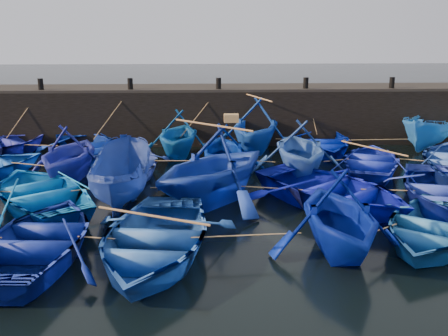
{
  "coord_description": "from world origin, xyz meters",
  "views": [
    {
      "loc": [
        -0.63,
        -13.24,
        5.44
      ],
      "look_at": [
        0.0,
        3.2,
        0.7
      ],
      "focal_mm": 40.0,
      "sensor_mm": 36.0,
      "label": 1
    }
  ],
  "objects": [
    {
      "name": "ground",
      "position": [
        0.0,
        0.0,
        0.0
      ],
      "size": [
        120.0,
        120.0,
        0.0
      ],
      "primitive_type": "plane",
      "color": "black",
      "rests_on": "ground"
    },
    {
      "name": "quay_wall",
      "position": [
        0.0,
        10.5,
        1.25
      ],
      "size": [
        26.0,
        2.5,
        2.5
      ],
      "primitive_type": "cube",
      "color": "black",
      "rests_on": "ground"
    },
    {
      "name": "quay_top",
      "position": [
        0.0,
        10.5,
        2.56
      ],
      "size": [
        26.0,
        2.5,
        0.12
      ],
      "primitive_type": "cube",
      "color": "black",
      "rests_on": "quay_wall"
    },
    {
      "name": "bollard_0",
      "position": [
        -8.0,
        9.6,
        2.87
      ],
      "size": [
        0.24,
        0.24,
        0.5
      ],
      "primitive_type": "cylinder",
      "color": "black",
      "rests_on": "quay_top"
    },
    {
      "name": "bollard_1",
      "position": [
        -4.0,
        9.6,
        2.87
      ],
      "size": [
        0.24,
        0.24,
        0.5
      ],
      "primitive_type": "cylinder",
      "color": "black",
      "rests_on": "quay_top"
    },
    {
      "name": "bollard_2",
      "position": [
        0.0,
        9.6,
        2.87
      ],
      "size": [
        0.24,
        0.24,
        0.5
      ],
      "primitive_type": "cylinder",
      "color": "black",
      "rests_on": "quay_top"
    },
    {
      "name": "bollard_3",
      "position": [
        4.0,
        9.6,
        2.87
      ],
      "size": [
        0.24,
        0.24,
        0.5
      ],
      "primitive_type": "cylinder",
      "color": "black",
      "rests_on": "quay_top"
    },
    {
      "name": "bollard_4",
      "position": [
        8.0,
        9.6,
        2.87
      ],
      "size": [
        0.24,
        0.24,
        0.5
      ],
      "primitive_type": "cylinder",
      "color": "black",
      "rests_on": "quay_top"
    },
    {
      "name": "boat_1",
      "position": [
        -5.59,
        7.3,
        0.52
      ],
      "size": [
        5.62,
        6.18,
        1.05
      ],
      "primitive_type": "imported",
      "rotation": [
        0.0,
        0.0,
        0.51
      ],
      "color": "#0C2DAB",
      "rests_on": "ground"
    },
    {
      "name": "boat_2",
      "position": [
        -1.77,
        7.44,
        1.0
      ],
      "size": [
        3.67,
        4.14,
        2.01
      ],
      "primitive_type": "imported",
      "rotation": [
        0.0,
        0.0,
        -0.1
      ],
      "color": "#0D54A6",
      "rests_on": "ground"
    },
    {
      "name": "boat_3",
      "position": [
        1.6,
        8.34,
        1.19
      ],
      "size": [
        5.07,
        5.48,
        2.38
      ],
      "primitive_type": "imported",
      "rotation": [
        0.0,
        0.0,
        -0.3
      ],
      "color": "blue",
      "rests_on": "ground"
    },
    {
      "name": "boat_4",
      "position": [
        4.54,
        7.94,
        0.48
      ],
      "size": [
        3.57,
        4.81,
        0.96
      ],
      "primitive_type": "imported",
      "rotation": [
        0.0,
        0.0,
        -0.06
      ],
      "color": "#001599",
      "rests_on": "ground"
    },
    {
      "name": "boat_5",
      "position": [
        9.29,
        8.04,
        0.89
      ],
      "size": [
        4.23,
        4.64,
        1.77
      ],
      "primitive_type": "imported",
      "rotation": [
        0.0,
        0.0,
        -0.68
      ],
      "color": "blue",
      "rests_on": "ground"
    },
    {
      "name": "boat_7",
      "position": [
        -5.51,
        4.24,
        1.04
      ],
      "size": [
        3.83,
        4.32,
        2.09
      ],
      "primitive_type": "imported",
      "rotation": [
        0.0,
        0.0,
        3.03
      ],
      "color": "#202A99",
      "rests_on": "ground"
    },
    {
      "name": "boat_8",
      "position": [
        -3.43,
        4.78,
        0.45
      ],
      "size": [
        3.45,
        4.56,
        0.89
      ],
      "primitive_type": "imported",
      "rotation": [
        0.0,
        0.0,
        0.09
      ],
      "color": "blue",
      "rests_on": "ground"
    },
    {
      "name": "boat_9",
      "position": [
        0.02,
        4.73,
        1.01
      ],
      "size": [
        3.36,
        3.88,
        2.01
      ],
      "primitive_type": "imported",
      "rotation": [
        0.0,
        0.0,
        3.16
      ],
      "color": "#00238D",
      "rests_on": "ground"
    },
    {
      "name": "boat_10",
      "position": [
        2.85,
        4.45,
        1.09
      ],
      "size": [
        3.65,
        4.21,
        2.19
      ],
      "primitive_type": "imported",
      "rotation": [
        0.0,
        0.0,
        3.13
      ],
      "color": "blue",
      "rests_on": "ground"
    },
    {
      "name": "boat_11",
      "position": [
        5.69,
        4.79,
        0.46
      ],
      "size": [
        4.53,
        5.29,
        0.93
      ],
      "primitive_type": "imported",
      "rotation": [
        0.0,
        0.0,
        2.79
      ],
      "color": "#101FA4",
      "rests_on": "ground"
    },
    {
      "name": "boat_14",
      "position": [
        -5.65,
        1.35,
        0.53
      ],
      "size": [
        5.95,
        6.33,
        1.07
      ],
      "primitive_type": "imported",
      "rotation": [
        0.0,
        0.0,
        3.74
      ],
      "color": "blue",
      "rests_on": "ground"
    },
    {
      "name": "boat_15",
      "position": [
        -3.26,
        1.58,
        0.9
      ],
      "size": [
        1.89,
        4.7,
        1.8
      ],
      "primitive_type": "imported",
      "rotation": [
        0.0,
        0.0,
        3.17
      ],
      "color": "navy",
      "rests_on": "ground"
    },
    {
      "name": "boat_16",
      "position": [
        -0.41,
        1.63,
        1.24
      ],
      "size": [
        6.19,
        6.22,
        2.48
      ],
      "primitive_type": "imported",
      "rotation": [
        0.0,
        0.0,
        -0.76
      ],
      "color": "#133099",
      "rests_on": "ground"
    },
    {
      "name": "boat_17",
      "position": [
        3.26,
        1.19,
        0.56
      ],
      "size": [
        6.37,
        6.62,
        1.12
      ],
      "primitive_type": "imported",
      "rotation": [
        0.0,
        0.0,
        0.67
      ],
      "color": "#070FA5",
      "rests_on": "ground"
    },
    {
      "name": "boat_18",
      "position": [
        6.66,
        0.97,
        0.54
      ],
      "size": [
        4.79,
        5.9,
        1.08
      ],
      "primitive_type": "imported",
      "rotation": [
        0.0,
        0.0,
        -0.23
      ],
      "color": "#1A2C96",
      "rests_on": "ground"
    },
    {
      "name": "boat_21",
      "position": [
        -4.61,
        -2.09,
        0.51
      ],
      "size": [
        3.74,
        5.06,
        1.01
      ],
      "primitive_type": "imported",
      "rotation": [
        0.0,
        0.0,
        3.09
      ],
      "color": "navy",
      "rests_on": "ground"
    },
    {
      "name": "boat_22",
      "position": [
        -1.9,
        -2.25,
        0.55
      ],
      "size": [
        4.39,
        5.69,
        1.09
      ],
      "primitive_type": "imported",
      "rotation": [
        0.0,
        0.0,
        -0.12
      ],
      "color": "#1B499C",
      "rests_on": "ground"
    },
    {
      "name": "boat_23",
      "position": [
        2.58,
        -2.09,
        1.04
      ],
      "size": [
        3.56,
        4.09,
        2.08
      ],
      "primitive_type": "imported",
      "rotation": [
        0.0,
        0.0,
        0.04
      ],
      "color": "#02178C",
      "rests_on": "ground"
    },
    {
      "name": "boat_24",
      "position": [
        5.12,
        -1.61,
        0.47
      ],
      "size": [
        5.2,
        5.56,
        0.94
      ],
      "primitive_type": "imported",
      "rotation": [
        0.0,
        0.0,
        -0.59
      ],
      "color": "#17558E",
      "rests_on": "ground"
    },
    {
      "name": "wooden_crate",
      "position": [
        0.32,
        4.73,
        2.16
      ],
      "size": [
        0.53,
        0.35,
        0.29
      ],
      "primitive_type": "cube",
      "color": "#9C7944",
      "rests_on": "boat_9"
    },
    {
      "name": "mooring_ropes",
      "position": [
        -0.0,
        5.1,
        0.88
      ],
      "size": [
        18.85,
        11.83,
        2.1
      ],
      "color": "tan",
      "rests_on": "ground"
    },
    {
      "name": "loose_oars",
      "position": [
        1.25,
        3.13,
        1.75
      ],
      "size": [
        9.85,
        12.68,
        1.61
      ],
      "color": "#99724C",
      "rests_on": "ground"
    }
  ]
}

